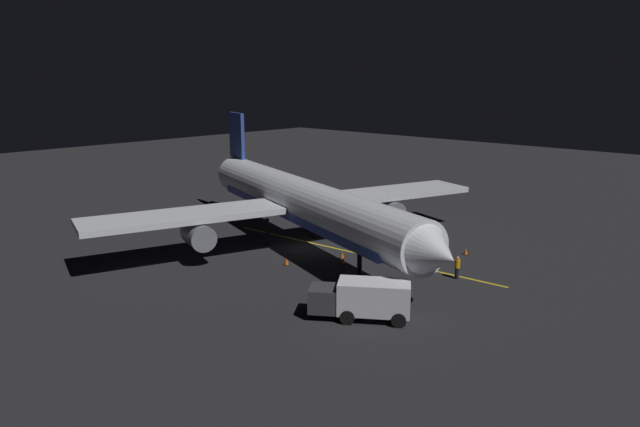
# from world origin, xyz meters

# --- Properties ---
(ground_plane) EXTENTS (180.00, 180.00, 0.20)m
(ground_plane) POSITION_xyz_m (0.00, 0.00, -0.10)
(ground_plane) COLOR black
(apron_guide_stripe) EXTENTS (2.14, 27.19, 0.01)m
(apron_guide_stripe) POSITION_xyz_m (-2.15, 4.00, 0.00)
(apron_guide_stripe) COLOR gold
(apron_guide_stripe) RESTS_ON ground_plane
(airliner) EXTENTS (36.07, 38.97, 11.02)m
(airliner) POSITION_xyz_m (-0.19, -0.59, 4.11)
(airliner) COLOR white
(airliner) RESTS_ON ground_plane
(baggage_truck) EXTENTS (5.24, 6.28, 2.46)m
(baggage_truck) POSITION_xyz_m (8.27, 13.47, 1.27)
(baggage_truck) COLOR silver
(baggage_truck) RESTS_ON ground_plane
(catering_truck) EXTENTS (4.92, 5.97, 2.58)m
(catering_truck) POSITION_xyz_m (-6.42, -1.95, 1.31)
(catering_truck) COLOR silver
(catering_truck) RESTS_ON ground_plane
(ground_crew_worker) EXTENTS (0.40, 0.40, 1.74)m
(ground_crew_worker) POSITION_xyz_m (-2.26, 13.89, 0.89)
(ground_crew_worker) COLOR black
(ground_crew_worker) RESTS_ON ground_plane
(traffic_cone_near_left) EXTENTS (0.50, 0.50, 0.55)m
(traffic_cone_near_left) POSITION_xyz_m (-8.22, 11.29, 0.25)
(traffic_cone_near_left) COLOR #EA590F
(traffic_cone_near_left) RESTS_ON ground_plane
(traffic_cone_near_right) EXTENTS (0.50, 0.50, 0.55)m
(traffic_cone_near_right) POSITION_xyz_m (4.13, 2.19, 0.25)
(traffic_cone_near_right) COLOR #EA590F
(traffic_cone_near_right) RESTS_ON ground_plane
(traffic_cone_under_wing) EXTENTS (0.50, 0.50, 0.55)m
(traffic_cone_under_wing) POSITION_xyz_m (0.89, 5.39, 0.25)
(traffic_cone_under_wing) COLOR #EA590F
(traffic_cone_under_wing) RESTS_ON ground_plane
(traffic_cone_far) EXTENTS (0.50, 0.50, 0.55)m
(traffic_cone_far) POSITION_xyz_m (-0.21, 4.34, 0.25)
(traffic_cone_far) COLOR #EA590F
(traffic_cone_far) RESTS_ON ground_plane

